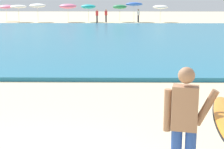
% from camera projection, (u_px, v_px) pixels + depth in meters
% --- Properties ---
extents(sea, '(120.00, 28.00, 0.14)m').
position_uv_depth(sea, '(102.00, 36.00, 24.96)').
color(sea, teal).
rests_on(sea, ground).
extents(surfer_with_board, '(1.28, 2.88, 1.73)m').
position_uv_depth(surfer_with_board, '(206.00, 120.00, 4.58)').
color(surfer_with_board, '#284CA3').
rests_on(surfer_with_board, ground).
extents(beach_umbrella_0, '(1.82, 1.85, 2.11)m').
position_uv_depth(beach_umbrella_0, '(6.00, 7.00, 44.10)').
color(beach_umbrella_0, beige).
rests_on(beach_umbrella_0, ground).
extents(beach_umbrella_1, '(2.01, 2.01, 2.06)m').
position_uv_depth(beach_umbrella_1, '(18.00, 7.00, 43.07)').
color(beach_umbrella_1, beige).
rests_on(beach_umbrella_1, ground).
extents(beach_umbrella_2, '(2.00, 2.02, 2.27)m').
position_uv_depth(beach_umbrella_2, '(38.00, 6.00, 42.88)').
color(beach_umbrella_2, beige).
rests_on(beach_umbrella_2, ground).
extents(beach_umbrella_3, '(2.13, 2.14, 2.21)m').
position_uv_depth(beach_umbrella_3, '(68.00, 6.00, 43.03)').
color(beach_umbrella_3, beige).
rests_on(beach_umbrella_3, ground).
extents(beach_umbrella_4, '(1.82, 1.82, 2.12)m').
position_uv_depth(beach_umbrella_4, '(88.00, 7.00, 42.85)').
color(beach_umbrella_4, beige).
rests_on(beach_umbrella_4, ground).
extents(beach_umbrella_5, '(1.74, 1.77, 2.11)m').
position_uv_depth(beach_umbrella_5, '(120.00, 7.00, 43.27)').
color(beach_umbrella_5, beige).
rests_on(beach_umbrella_5, ground).
extents(beach_umbrella_6, '(2.07, 2.08, 2.41)m').
position_uv_depth(beach_umbrella_6, '(134.00, 4.00, 43.03)').
color(beach_umbrella_6, beige).
rests_on(beach_umbrella_6, ground).
extents(beach_umbrella_7, '(1.85, 1.87, 2.09)m').
position_uv_depth(beach_umbrella_7, '(160.00, 7.00, 42.71)').
color(beach_umbrella_7, beige).
rests_on(beach_umbrella_7, ground).
extents(beachgoer_near_row_left, '(0.32, 0.20, 1.58)m').
position_uv_depth(beachgoer_near_row_left, '(138.00, 15.00, 42.18)').
color(beachgoer_near_row_left, '#383842').
rests_on(beachgoer_near_row_left, ground).
extents(beachgoer_near_row_mid, '(0.32, 0.20, 1.58)m').
position_uv_depth(beachgoer_near_row_mid, '(97.00, 16.00, 41.15)').
color(beachgoer_near_row_mid, '#383842').
rests_on(beachgoer_near_row_mid, ground).
extents(beachgoer_near_row_right, '(0.32, 0.20, 1.58)m').
position_uv_depth(beachgoer_near_row_right, '(106.00, 15.00, 41.94)').
color(beachgoer_near_row_right, '#383842').
rests_on(beachgoer_near_row_right, ground).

